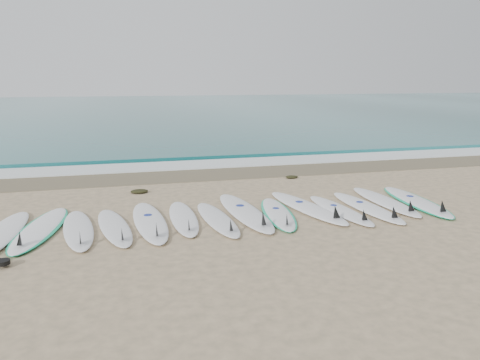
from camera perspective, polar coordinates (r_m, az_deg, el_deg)
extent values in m
plane|color=tan|center=(8.98, -0.96, -4.54)|extent=(120.00, 120.00, 0.00)
cube|color=#1F696C|center=(40.98, -11.93, 8.51)|extent=(120.00, 55.00, 0.03)
cube|color=brown|center=(12.88, -5.29, 0.66)|extent=(120.00, 1.80, 0.01)
cube|color=silver|center=(14.23, -6.22, 1.82)|extent=(120.00, 1.40, 0.04)
cube|color=#1F696C|center=(15.69, -7.04, 2.90)|extent=(120.00, 1.00, 0.10)
ellipsoid|color=white|center=(8.85, -27.13, -5.90)|extent=(0.80, 2.75, 0.09)
ellipsoid|color=white|center=(8.89, -23.15, -5.44)|extent=(0.96, 2.67, 0.08)
ellipsoid|color=#10BF82|center=(8.90, -23.14, -5.47)|extent=(1.05, 2.70, 0.06)
cone|color=black|center=(7.99, -25.29, -6.45)|extent=(0.26, 0.31, 0.28)
ellipsoid|color=silver|center=(8.64, -19.12, -5.66)|extent=(0.76, 2.44, 0.08)
cone|color=black|center=(7.76, -18.92, -6.59)|extent=(0.23, 0.28, 0.26)
ellipsoid|color=silver|center=(8.59, -15.08, -5.50)|extent=(0.83, 2.38, 0.08)
cone|color=black|center=(7.74, -14.19, -6.37)|extent=(0.23, 0.28, 0.25)
ellipsoid|color=white|center=(8.74, -10.96, -4.94)|extent=(0.69, 2.70, 0.09)
cone|color=black|center=(7.77, -10.13, -5.92)|extent=(0.24, 0.30, 0.28)
cylinder|color=navy|center=(8.97, -11.17, -4.20)|extent=(0.16, 0.16, 0.01)
ellipsoid|color=white|center=(8.88, -6.93, -4.57)|extent=(0.54, 2.35, 0.08)
cone|color=black|center=(8.02, -6.25, -5.38)|extent=(0.20, 0.25, 0.25)
ellipsoid|color=silver|center=(8.75, -2.83, -4.73)|extent=(0.65, 2.37, 0.08)
cone|color=black|center=(7.93, -1.13, -5.52)|extent=(0.22, 0.26, 0.25)
ellipsoid|color=white|center=(9.17, 0.53, -3.85)|extent=(0.75, 2.91, 0.09)
cone|color=black|center=(8.17, 2.85, -4.68)|extent=(0.26, 0.32, 0.31)
cylinder|color=navy|center=(9.41, 0.00, -3.13)|extent=(0.17, 0.17, 0.01)
ellipsoid|color=white|center=(9.12, 4.64, -4.05)|extent=(0.81, 2.34, 0.07)
ellipsoid|color=#10BF82|center=(9.12, 4.64, -4.08)|extent=(0.89, 2.37, 0.05)
cone|color=black|center=(8.30, 5.74, -4.78)|extent=(0.23, 0.27, 0.24)
cylinder|color=navy|center=(9.32, 4.39, -3.44)|extent=(0.15, 0.15, 0.01)
ellipsoid|color=white|center=(9.58, 8.06, -3.27)|extent=(1.03, 2.79, 0.09)
cone|color=black|center=(8.75, 11.60, -3.85)|extent=(0.28, 0.33, 0.29)
cylinder|color=navy|center=(9.79, 7.24, -2.64)|extent=(0.18, 0.18, 0.01)
ellipsoid|color=white|center=(9.52, 12.01, -3.58)|extent=(0.66, 2.36, 0.08)
cone|color=black|center=(8.79, 14.88, -4.14)|extent=(0.22, 0.26, 0.25)
cylinder|color=navy|center=(9.69, 11.34, -3.02)|extent=(0.14, 0.14, 0.01)
ellipsoid|color=white|center=(9.85, 15.11, -3.18)|extent=(0.64, 2.54, 0.08)
cone|color=black|center=(9.08, 18.26, -3.74)|extent=(0.23, 0.28, 0.27)
cylinder|color=navy|center=(10.03, 14.39, -2.61)|extent=(0.15, 0.15, 0.01)
ellipsoid|color=white|center=(10.41, 17.16, -2.47)|extent=(0.54, 2.55, 0.08)
cone|color=black|center=(9.62, 20.08, -2.96)|extent=(0.22, 0.27, 0.27)
ellipsoid|color=white|center=(10.63, 20.64, -2.41)|extent=(0.81, 2.68, 0.09)
ellipsoid|color=#10BF82|center=(10.63, 20.64, -2.44)|extent=(0.90, 2.71, 0.06)
cone|color=black|center=(9.79, 23.46, -2.94)|extent=(0.25, 0.30, 0.28)
cylinder|color=navy|center=(10.83, 20.01, -1.86)|extent=(0.17, 0.17, 0.01)
ellipsoid|color=black|center=(11.07, -12.17, -1.35)|extent=(0.40, 0.31, 0.08)
ellipsoid|color=black|center=(12.48, 6.32, 0.38)|extent=(0.34, 0.26, 0.07)
cylinder|color=black|center=(7.45, -26.97, -8.92)|extent=(0.20, 0.20, 0.06)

